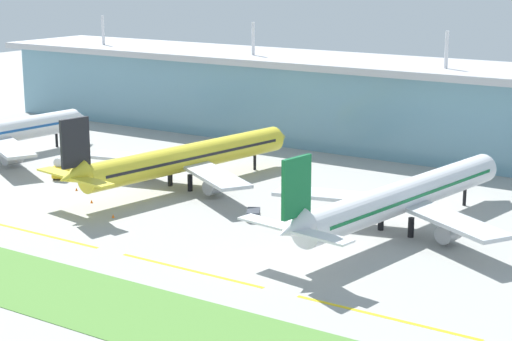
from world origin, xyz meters
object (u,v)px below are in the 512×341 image
safety_cone_left_wingtip (76,189)px  safety_cone_nose_front (92,201)px  airliner_near_middle (185,158)px  airliner_far_middle (401,197)px  safety_cone_right_wingtip (113,216)px  pushback_tug (253,214)px  fuel_truck (62,168)px

safety_cone_left_wingtip → safety_cone_nose_front: size_ratio=1.00×
airliner_near_middle → safety_cone_nose_front: 22.98m
airliner_far_middle → safety_cone_right_wingtip: airliner_far_middle is taller
safety_cone_left_wingtip → safety_cone_right_wingtip: 23.13m
safety_cone_right_wingtip → pushback_tug: bearing=31.2°
fuel_truck → safety_cone_right_wingtip: bearing=-29.2°
airliner_far_middle → safety_cone_right_wingtip: (-49.59, -22.32, -6.10)m
pushback_tug → safety_cone_right_wingtip: size_ratio=7.16×
airliner_far_middle → pushback_tug: size_ratio=13.82×
fuel_truck → safety_cone_right_wingtip: 36.52m
fuel_truck → safety_cone_left_wingtip: bearing=-31.7°
pushback_tug → safety_cone_left_wingtip: (-43.54, -3.20, -0.75)m
pushback_tug → safety_cone_left_wingtip: 43.66m
safety_cone_left_wingtip → safety_cone_nose_front: bearing=-29.1°
airliner_far_middle → pushback_tug: (-26.53, -8.37, -5.35)m
airliner_far_middle → safety_cone_left_wingtip: (-70.07, -11.57, -6.10)m
pushback_tug → safety_cone_right_wingtip: pushback_tug is taller
safety_cone_nose_front → safety_cone_right_wingtip: 12.11m
airliner_far_middle → safety_cone_nose_front: size_ratio=98.88×
pushback_tug → safety_cone_left_wingtip: bearing=-175.8°
pushback_tug → safety_cone_nose_front: size_ratio=7.16×
fuel_truck → safety_cone_nose_front: bearing=-30.6°
airliner_near_middle → fuel_truck: size_ratio=8.61×
airliner_near_middle → pushback_tug: bearing=-25.0°
safety_cone_left_wingtip → safety_cone_right_wingtip: size_ratio=1.00×
airliner_far_middle → pushback_tug: bearing=-162.5°
safety_cone_nose_front → pushback_tug: bearing=14.2°
pushback_tug → safety_cone_left_wingtip: size_ratio=7.16×
airliner_far_middle → safety_cone_nose_front: airliner_far_middle is taller
fuel_truck → safety_cone_left_wingtip: fuel_truck is taller
airliner_near_middle → safety_cone_right_wingtip: size_ratio=93.87×
airliner_near_middle → airliner_far_middle: 52.67m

